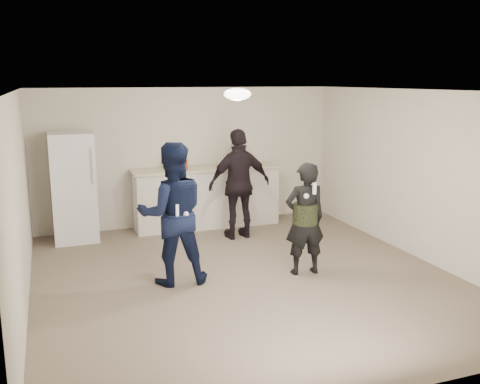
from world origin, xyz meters
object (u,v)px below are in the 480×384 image
object	(u,v)px
counter	(207,198)
shaker	(169,166)
spectator	(240,184)
man	(172,214)
woman	(305,219)
fridge	(74,187)

from	to	relation	value
counter	shaker	distance (m)	0.97
counter	spectator	distance (m)	1.01
counter	spectator	xyz separation A→B (m)	(0.32, -0.87, 0.40)
shaker	man	size ratio (longest dim) A/B	0.09
man	spectator	bearing A→B (deg)	-127.65
shaker	woman	size ratio (longest dim) A/B	0.11
counter	woman	bearing A→B (deg)	-78.34
counter	woman	xyz separation A→B (m)	(0.57, -2.78, 0.25)
woman	man	bearing A→B (deg)	-5.07
fridge	woman	world-z (taller)	fridge
counter	fridge	bearing A→B (deg)	-178.26
counter	woman	world-z (taller)	woman
man	woman	bearing A→B (deg)	176.10
counter	shaker	xyz separation A→B (m)	(-0.71, -0.11, 0.65)
counter	man	size ratio (longest dim) A/B	1.39
fridge	man	distance (m)	2.67
shaker	man	distance (m)	2.45
man	spectator	distance (m)	2.23
man	shaker	bearing A→B (deg)	-96.46
counter	man	xyz separation A→B (m)	(-1.20, -2.50, 0.41)
counter	fridge	world-z (taller)	fridge
shaker	woman	world-z (taller)	woman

